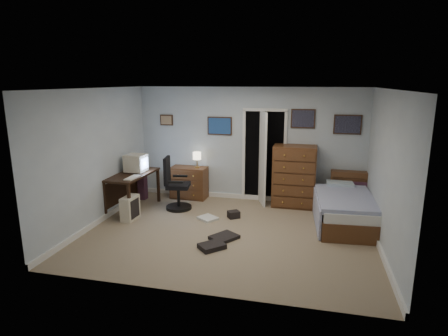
{
  "coord_description": "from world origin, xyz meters",
  "views": [
    {
      "loc": [
        1.33,
        -6.05,
        2.63
      ],
      "look_at": [
        -0.16,
        0.3,
        1.1
      ],
      "focal_mm": 30.0,
      "sensor_mm": 36.0,
      "label": 1
    }
  ],
  "objects_px": {
    "computer_desk": "(129,182)",
    "bed": "(343,209)",
    "low_dresser": "(189,183)",
    "tall_dresser": "(294,176)",
    "office_chair": "(175,189)"
  },
  "relations": [
    {
      "from": "office_chair",
      "to": "bed",
      "type": "relative_size",
      "value": 0.57
    },
    {
      "from": "office_chair",
      "to": "bed",
      "type": "xyz_separation_m",
      "value": [
        3.34,
        -0.08,
        -0.13
      ]
    },
    {
      "from": "low_dresser",
      "to": "bed",
      "type": "distance_m",
      "value": 3.42
    },
    {
      "from": "computer_desk",
      "to": "bed",
      "type": "bearing_deg",
      "value": 4.85
    },
    {
      "from": "computer_desk",
      "to": "low_dresser",
      "type": "distance_m",
      "value": 1.42
    },
    {
      "from": "computer_desk",
      "to": "bed",
      "type": "relative_size",
      "value": 0.7
    },
    {
      "from": "tall_dresser",
      "to": "bed",
      "type": "height_order",
      "value": "tall_dresser"
    },
    {
      "from": "office_chair",
      "to": "low_dresser",
      "type": "relative_size",
      "value": 1.36
    },
    {
      "from": "computer_desk",
      "to": "low_dresser",
      "type": "relative_size",
      "value": 1.68
    },
    {
      "from": "office_chair",
      "to": "tall_dresser",
      "type": "bearing_deg",
      "value": 8.43
    },
    {
      "from": "tall_dresser",
      "to": "bed",
      "type": "relative_size",
      "value": 0.67
    },
    {
      "from": "bed",
      "to": "office_chair",
      "type": "bearing_deg",
      "value": 174.9
    },
    {
      "from": "low_dresser",
      "to": "bed",
      "type": "bearing_deg",
      "value": -11.58
    },
    {
      "from": "computer_desk",
      "to": "bed",
      "type": "distance_m",
      "value": 4.29
    },
    {
      "from": "office_chair",
      "to": "bed",
      "type": "distance_m",
      "value": 3.35
    }
  ]
}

